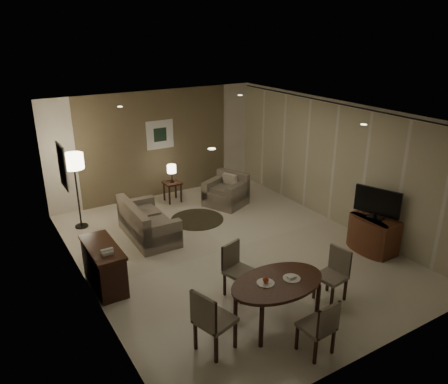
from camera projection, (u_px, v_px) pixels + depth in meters
room_shell at (219, 179)px, 8.53m from camera, size 5.50×7.00×2.70m
taupe_accent at (156, 145)px, 10.99m from camera, size 3.96×0.03×2.70m
curtain_wall at (334, 165)px, 9.52m from camera, size 0.08×6.70×2.58m
curtain_rod at (339, 104)px, 9.04m from camera, size 0.03×6.80×0.03m
art_back_frame at (160, 135)px, 10.92m from camera, size 0.72×0.03×0.72m
art_back_canvas at (160, 135)px, 10.91m from camera, size 0.34×0.01×0.34m
art_left_frame at (62, 166)px, 7.67m from camera, size 0.03×0.60×0.80m
art_left_canvas at (63, 166)px, 7.67m from camera, size 0.01×0.46×0.64m
downlight_nl at (212, 149)px, 5.61m from camera, size 0.10×0.10×0.01m
downlight_nr at (364, 125)px, 6.97m from camera, size 0.10×0.10×0.01m
downlight_fl at (120, 107)px, 8.48m from camera, size 0.10×0.10×0.01m
downlight_fr at (240, 95)px, 9.84m from camera, size 0.10×0.10×0.01m
console_desk at (104, 266)px, 7.35m from camera, size 0.48×1.20×0.75m
telephone at (107, 251)px, 6.96m from camera, size 0.20×0.14×0.09m
tv_cabinet at (374, 234)px, 8.53m from camera, size 0.48×0.90×0.70m
flat_tv at (377, 202)px, 8.28m from camera, size 0.36×0.85×0.60m
dining_table at (277, 302)px, 6.45m from camera, size 1.49×0.93×0.70m
chair_near at (316, 326)px, 5.82m from camera, size 0.44×0.44×0.85m
chair_far at (240, 271)px, 7.07m from camera, size 0.54×0.54×0.89m
chair_left at (215, 319)px, 5.86m from camera, size 0.58×0.58×0.96m
chair_right at (331, 276)px, 6.95m from camera, size 0.48×0.48×0.87m
plate_a at (266, 283)px, 6.27m from camera, size 0.26×0.26×0.02m
plate_b at (292, 278)px, 6.39m from camera, size 0.26×0.26×0.02m
fruit_apple at (266, 280)px, 6.25m from camera, size 0.09×0.09×0.09m
napkin at (292, 277)px, 6.38m from camera, size 0.12×0.08×0.03m
round_rug at (197, 219)px, 10.00m from camera, size 1.21×1.21×0.01m
sofa at (148, 220)px, 9.06m from camera, size 1.64×0.84×0.76m
armchair at (226, 190)px, 10.68m from camera, size 1.12×1.14×0.78m
side_table at (173, 192)px, 10.95m from camera, size 0.40×0.40×0.51m
table_lamp at (172, 173)px, 10.76m from camera, size 0.22×0.22×0.50m
floor_lamp at (77, 191)px, 9.35m from camera, size 0.42×0.42×1.67m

